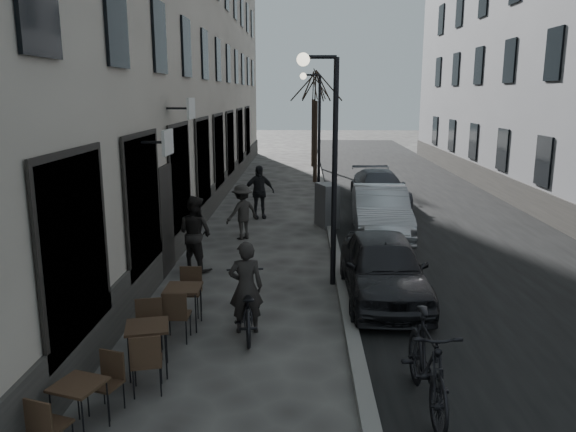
{
  "coord_description": "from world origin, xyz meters",
  "views": [
    {
      "loc": [
        -0.7,
        -6.19,
        4.27
      ],
      "look_at": [
        -0.99,
        5.02,
        1.8
      ],
      "focal_mm": 35.0,
      "sensor_mm": 36.0,
      "label": 1
    }
  ],
  "objects_px": {
    "streetlamp_near": "(327,145)",
    "utility_cabinet": "(327,205)",
    "bistro_set_c": "(184,303)",
    "pedestrian_far": "(259,192)",
    "bicycle": "(246,305)",
    "car_mid": "(380,211)",
    "car_far": "(379,188)",
    "bistro_set_b": "(148,344)",
    "pedestrian_near": "(195,233)",
    "streetlamp_far": "(315,119)",
    "tree_far": "(314,86)",
    "pedestrian_mid": "(242,212)",
    "tree_near": "(316,84)",
    "car_near": "(383,267)",
    "bistro_set_a": "(80,403)",
    "moped": "(427,364)"
  },
  "relations": [
    {
      "from": "bistro_set_c",
      "to": "pedestrian_far",
      "type": "relative_size",
      "value": 0.85
    },
    {
      "from": "bicycle",
      "to": "bistro_set_c",
      "type": "bearing_deg",
      "value": -15.92
    },
    {
      "from": "bicycle",
      "to": "pedestrian_far",
      "type": "height_order",
      "value": "pedestrian_far"
    },
    {
      "from": "bistro_set_b",
      "to": "car_near",
      "type": "bearing_deg",
      "value": 25.75
    },
    {
      "from": "streetlamp_near",
      "to": "car_far",
      "type": "height_order",
      "value": "streetlamp_near"
    },
    {
      "from": "streetlamp_far",
      "to": "tree_far",
      "type": "bearing_deg",
      "value": 89.54
    },
    {
      "from": "pedestrian_far",
      "to": "car_near",
      "type": "height_order",
      "value": "pedestrian_far"
    },
    {
      "from": "pedestrian_near",
      "to": "bicycle",
      "type": "bearing_deg",
      "value": 144.98
    },
    {
      "from": "tree_near",
      "to": "car_near",
      "type": "relative_size",
      "value": 1.39
    },
    {
      "from": "tree_far",
      "to": "moped",
      "type": "distance_m",
      "value": 26.45
    },
    {
      "from": "utility_cabinet",
      "to": "pedestrian_near",
      "type": "distance_m",
      "value": 5.83
    },
    {
      "from": "streetlamp_far",
      "to": "car_mid",
      "type": "bearing_deg",
      "value": -76.2
    },
    {
      "from": "pedestrian_near",
      "to": "bistro_set_a",
      "type": "bearing_deg",
      "value": 119.46
    },
    {
      "from": "streetlamp_far",
      "to": "car_mid",
      "type": "xyz_separation_m",
      "value": [
        1.84,
        -7.48,
        -2.41
      ]
    },
    {
      "from": "tree_near",
      "to": "moped",
      "type": "distance_m",
      "value": 20.54
    },
    {
      "from": "pedestrian_mid",
      "to": "car_mid",
      "type": "distance_m",
      "value": 4.18
    },
    {
      "from": "bicycle",
      "to": "bistro_set_b",
      "type": "bearing_deg",
      "value": 41.84
    },
    {
      "from": "pedestrian_mid",
      "to": "streetlamp_far",
      "type": "bearing_deg",
      "value": -146.61
    },
    {
      "from": "tree_near",
      "to": "pedestrian_near",
      "type": "bearing_deg",
      "value": -102.86
    },
    {
      "from": "streetlamp_near",
      "to": "moped",
      "type": "relative_size",
      "value": 2.3
    },
    {
      "from": "bicycle",
      "to": "pedestrian_near",
      "type": "height_order",
      "value": "pedestrian_near"
    },
    {
      "from": "bicycle",
      "to": "car_far",
      "type": "height_order",
      "value": "car_far"
    },
    {
      "from": "pedestrian_far",
      "to": "car_mid",
      "type": "bearing_deg",
      "value": -47.16
    },
    {
      "from": "pedestrian_far",
      "to": "car_near",
      "type": "bearing_deg",
      "value": -83.76
    },
    {
      "from": "bistro_set_c",
      "to": "pedestrian_far",
      "type": "distance_m",
      "value": 9.35
    },
    {
      "from": "car_near",
      "to": "bistro_set_c",
      "type": "bearing_deg",
      "value": -158.49
    },
    {
      "from": "streetlamp_near",
      "to": "utility_cabinet",
      "type": "bearing_deg",
      "value": 87.27
    },
    {
      "from": "utility_cabinet",
      "to": "car_far",
      "type": "height_order",
      "value": "utility_cabinet"
    },
    {
      "from": "utility_cabinet",
      "to": "pedestrian_near",
      "type": "relative_size",
      "value": 0.75
    },
    {
      "from": "bistro_set_c",
      "to": "bicycle",
      "type": "height_order",
      "value": "bicycle"
    },
    {
      "from": "utility_cabinet",
      "to": "bicycle",
      "type": "xyz_separation_m",
      "value": [
        -1.81,
        -8.35,
        -0.18
      ]
    },
    {
      "from": "utility_cabinet",
      "to": "pedestrian_mid",
      "type": "bearing_deg",
      "value": -167.11
    },
    {
      "from": "tree_near",
      "to": "car_mid",
      "type": "distance_m",
      "value": 11.32
    },
    {
      "from": "bistro_set_c",
      "to": "tree_far",
      "type": "bearing_deg",
      "value": 82.78
    },
    {
      "from": "pedestrian_mid",
      "to": "car_mid",
      "type": "bearing_deg",
      "value": 146.69
    },
    {
      "from": "streetlamp_far",
      "to": "bistro_set_c",
      "type": "height_order",
      "value": "streetlamp_far"
    },
    {
      "from": "tree_far",
      "to": "bistro_set_b",
      "type": "height_order",
      "value": "tree_far"
    },
    {
      "from": "pedestrian_far",
      "to": "car_near",
      "type": "relative_size",
      "value": 0.45
    },
    {
      "from": "bistro_set_b",
      "to": "pedestrian_near",
      "type": "distance_m",
      "value": 5.22
    },
    {
      "from": "tree_far",
      "to": "pedestrian_near",
      "type": "xyz_separation_m",
      "value": [
        -3.2,
        -20.03,
        -3.74
      ]
    },
    {
      "from": "streetlamp_far",
      "to": "bistro_set_c",
      "type": "distance_m",
      "value": 14.97
    },
    {
      "from": "bicycle",
      "to": "pedestrian_near",
      "type": "distance_m",
      "value": 3.98
    },
    {
      "from": "tree_near",
      "to": "pedestrian_far",
      "type": "bearing_deg",
      "value": -104.51
    },
    {
      "from": "pedestrian_mid",
      "to": "pedestrian_far",
      "type": "relative_size",
      "value": 0.89
    },
    {
      "from": "bistro_set_b",
      "to": "utility_cabinet",
      "type": "distance_m",
      "value": 10.42
    },
    {
      "from": "tree_far",
      "to": "bicycle",
      "type": "height_order",
      "value": "tree_far"
    },
    {
      "from": "car_far",
      "to": "bistro_set_b",
      "type": "bearing_deg",
      "value": -114.76
    },
    {
      "from": "streetlamp_far",
      "to": "car_far",
      "type": "height_order",
      "value": "streetlamp_far"
    },
    {
      "from": "car_mid",
      "to": "pedestrian_far",
      "type": "bearing_deg",
      "value": 151.51
    },
    {
      "from": "bistro_set_c",
      "to": "pedestrian_mid",
      "type": "height_order",
      "value": "pedestrian_mid"
    }
  ]
}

